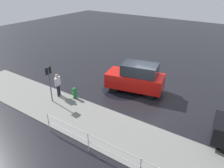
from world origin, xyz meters
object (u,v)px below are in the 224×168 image
moving_hatchback (136,78)px  pedestrian (58,83)px  sign_post (49,79)px  fire_hydrant (75,93)px

moving_hatchback → pedestrian: size_ratio=2.58×
moving_hatchback → sign_post: bearing=49.0°
sign_post → pedestrian: bearing=-77.9°
moving_hatchback → fire_hydrant: 4.29m
fire_hydrant → pedestrian: pedestrian is taller
pedestrian → moving_hatchback: bearing=-137.6°
moving_hatchback → sign_post: 5.73m
pedestrian → sign_post: sign_post is taller
fire_hydrant → pedestrian: 1.30m
fire_hydrant → pedestrian: size_ratio=0.50×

